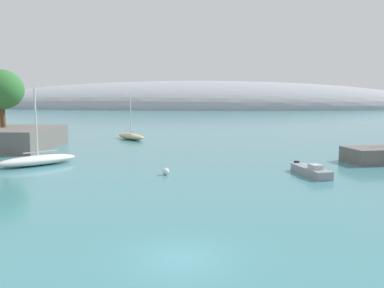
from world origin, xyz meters
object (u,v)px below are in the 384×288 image
(sailboat_sand_mid_mooring, at_px, (131,136))
(mooring_buoy_white, at_px, (166,171))
(motorboat_grey_alongside_breakwater, at_px, (311,171))
(sailboat_white_near_shore, at_px, (38,160))
(tree_clump_shore, at_px, (1,90))

(sailboat_sand_mid_mooring, height_order, mooring_buoy_white, sailboat_sand_mid_mooring)
(motorboat_grey_alongside_breakwater, xyz_separation_m, mooring_buoy_white, (-13.15, -0.59, -0.09))
(sailboat_white_near_shore, relative_size, motorboat_grey_alongside_breakwater, 1.48)
(tree_clump_shore, height_order, mooring_buoy_white, tree_clump_shore)
(tree_clump_shore, distance_m, sailboat_sand_mid_mooring, 20.06)
(sailboat_white_near_shore, bearing_deg, motorboat_grey_alongside_breakwater, 128.74)
(sailboat_white_near_shore, distance_m, motorboat_grey_alongside_breakwater, 27.21)
(sailboat_white_near_shore, distance_m, sailboat_sand_mid_mooring, 23.89)
(sailboat_white_near_shore, xyz_separation_m, mooring_buoy_white, (13.83, -4.16, -0.24))
(sailboat_sand_mid_mooring, xyz_separation_m, motorboat_grey_alongside_breakwater, (22.26, -26.99, -0.13))
(sailboat_sand_mid_mooring, bearing_deg, tree_clump_shore, -100.33)
(mooring_buoy_white, bearing_deg, motorboat_grey_alongside_breakwater, 2.55)
(sailboat_white_near_shore, bearing_deg, mooring_buoy_white, 119.53)
(motorboat_grey_alongside_breakwater, bearing_deg, tree_clump_shore, -130.48)
(sailboat_sand_mid_mooring, distance_m, mooring_buoy_white, 29.04)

